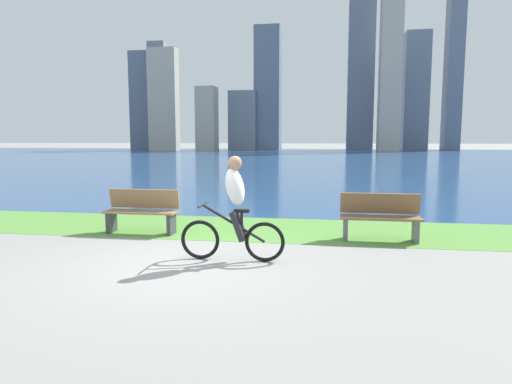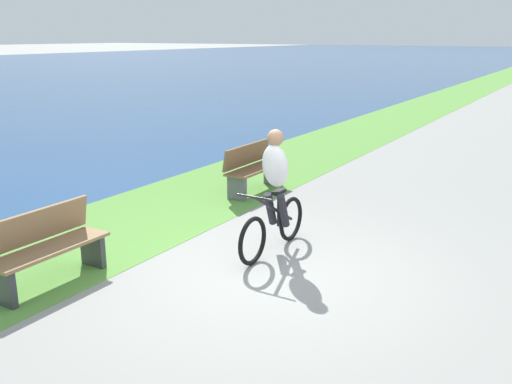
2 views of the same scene
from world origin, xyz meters
The scene contains 7 objects.
ground_plane centered at (0.00, 0.00, 0.00)m, with size 300.00×300.00×0.00m, color gray.
grass_strip_bayside centered at (0.00, 2.92, 0.00)m, with size 120.00×2.61×0.01m, color #59933D.
bay_water_surface centered at (0.00, 38.34, 0.00)m, with size 300.00×68.24×0.00m, color navy.
cyclist_lead centered at (0.69, 0.35, 0.84)m, with size 1.70×0.52×1.68m.
bench_near_path centered at (3.16, 2.19, 0.45)m, with size 1.50×0.47×0.90m.
bench_far_along_path centered at (-1.62, 2.13, 0.45)m, with size 1.50×0.47×0.90m.
city_skyline_far_shore centered at (-2.24, 63.71, 9.27)m, with size 50.96×10.43×23.86m.
Camera 1 is at (2.14, -6.59, 1.96)m, focal length 31.71 mm.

